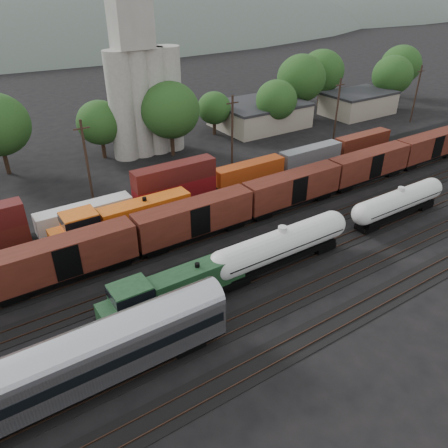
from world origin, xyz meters
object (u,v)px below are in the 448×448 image
passenger_coach (65,367)px  green_locomotive (172,290)px  orange_locomotive (121,220)px  tank_car_a (281,245)px  grain_silo (144,90)px

passenger_coach → green_locomotive: bearing=24.2°
green_locomotive → orange_locomotive: (0.97, 15.00, 0.24)m
passenger_coach → orange_locomotive: (12.11, 20.00, -0.87)m
tank_car_a → passenger_coach: (-24.50, -5.00, 0.74)m
green_locomotive → orange_locomotive: 15.03m
tank_car_a → passenger_coach: size_ratio=0.71×
passenger_coach → orange_locomotive: size_ratio=1.35×
tank_car_a → grain_silo: (3.23, 41.00, 8.42)m
orange_locomotive → grain_silo: bearing=59.0°
grain_silo → orange_locomotive: bearing=-121.0°
tank_car_a → passenger_coach: passenger_coach is taller
tank_car_a → green_locomotive: bearing=180.0°
green_locomotive → passenger_coach: passenger_coach is taller
tank_car_a → grain_silo: bearing=85.5°
passenger_coach → grain_silo: 54.26m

